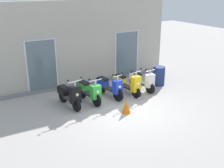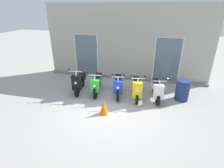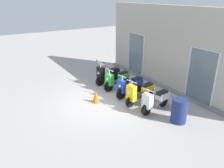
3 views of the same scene
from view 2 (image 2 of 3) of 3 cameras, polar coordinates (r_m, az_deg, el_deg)
ground_plane at (r=6.91m, az=-0.70°, el=-8.23°), size 40.00×40.00×0.00m
storefront_facade at (r=9.41m, az=4.49°, el=12.79°), size 8.52×0.50×3.83m
scooter_black at (r=8.22m, az=-10.51°, el=0.71°), size 0.63×1.54×1.28m
scooter_green at (r=7.96m, az=-4.90°, el=0.28°), size 0.63×1.56×1.19m
scooter_blue at (r=7.80m, az=1.98°, el=-0.27°), size 0.64×1.65×1.18m
scooter_yellow at (r=7.59m, az=7.92°, el=-1.09°), size 0.64×1.61×1.24m
scooter_white at (r=7.69m, az=14.17°, el=-1.63°), size 0.61×1.51×1.15m
traffic_cone at (r=6.54m, az=-2.64°, el=-7.61°), size 0.32×0.32×0.52m
trash_bin at (r=7.95m, az=21.80°, el=-1.88°), size 0.56×0.56×0.88m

